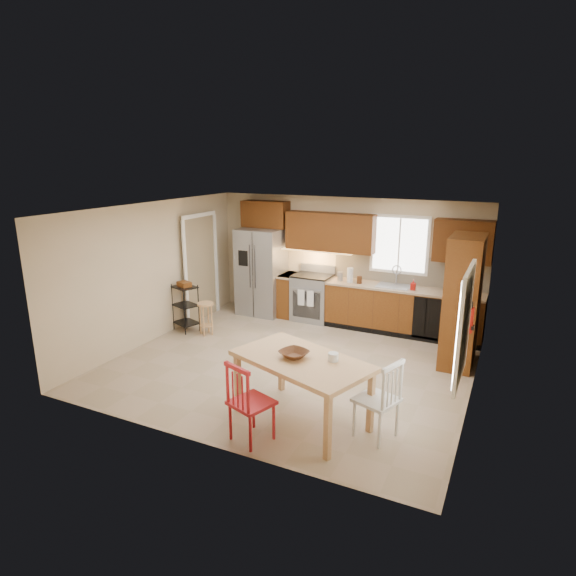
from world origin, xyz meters
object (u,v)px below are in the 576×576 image
(chair_white, at_px, (377,398))
(table_bowl, at_px, (294,357))
(table_jar, at_px, (333,359))
(soap_bottle, at_px, (413,285))
(refrigerator, at_px, (262,272))
(range_stove, at_px, (312,298))
(chair_red, at_px, (252,401))
(bar_stool, at_px, (206,319))
(fire_extinguisher, at_px, (469,320))
(dining_table, at_px, (302,390))
(pantry, at_px, (462,301))
(utility_cart, at_px, (186,307))

(chair_white, xyz_separation_m, table_bowl, (-1.06, -0.05, 0.34))
(table_jar, bearing_deg, soap_bottle, 86.07)
(chair_white, bearing_deg, refrigerator, 63.68)
(range_stove, relative_size, chair_red, 0.92)
(table_bowl, bearing_deg, chair_white, 2.71)
(chair_white, bearing_deg, bar_stool, 82.02)
(refrigerator, relative_size, fire_extinguisher, 5.06)
(dining_table, bearing_deg, bar_stool, 164.19)
(table_bowl, relative_size, table_jar, 2.17)
(fire_extinguisher, bearing_deg, chair_white, -116.78)
(soap_bottle, bearing_deg, chair_white, -84.63)
(pantry, distance_m, utility_cart, 5.01)
(table_bowl, bearing_deg, soap_bottle, 78.71)
(refrigerator, distance_m, chair_red, 4.85)
(table_bowl, xyz_separation_m, utility_cart, (-3.26, 2.05, -0.38))
(range_stove, bearing_deg, table_bowl, -70.53)
(table_bowl, distance_m, utility_cart, 3.87)
(range_stove, bearing_deg, chair_white, -57.06)
(chair_red, bearing_deg, chair_white, 47.58)
(table_bowl, distance_m, bar_stool, 3.47)
(refrigerator, height_order, table_jar, refrigerator)
(pantry, xyz_separation_m, utility_cart, (-4.93, -0.67, -0.59))
(refrigerator, distance_m, soap_bottle, 3.18)
(chair_white, bearing_deg, fire_extinguisher, -7.50)
(table_jar, distance_m, bar_stool, 3.82)
(range_stove, relative_size, fire_extinguisher, 2.56)
(fire_extinguisher, relative_size, dining_table, 0.21)
(fire_extinguisher, bearing_deg, table_bowl, -138.35)
(fire_extinguisher, distance_m, table_jar, 2.10)
(chair_red, bearing_deg, bar_stool, 152.70)
(pantry, distance_m, chair_white, 2.79)
(range_stove, height_order, pantry, pantry)
(soap_bottle, distance_m, chair_red, 4.40)
(refrigerator, height_order, soap_bottle, refrigerator)
(chair_red, height_order, bar_stool, chair_red)
(chair_red, xyz_separation_m, utility_cart, (-3.01, 2.70, -0.04))
(pantry, relative_size, table_bowl, 6.07)
(range_stove, height_order, soap_bottle, soap_bottle)
(soap_bottle, relative_size, bar_stool, 0.31)
(table_jar, bearing_deg, chair_white, -5.63)
(pantry, relative_size, dining_table, 1.23)
(chair_white, bearing_deg, range_stove, 52.22)
(refrigerator, height_order, dining_table, refrigerator)
(chair_red, bearing_deg, table_bowl, 88.77)
(utility_cart, bearing_deg, pantry, 28.21)
(dining_table, relative_size, chair_red, 1.70)
(pantry, bearing_deg, fire_extinguisher, -79.22)
(soap_bottle, height_order, pantry, pantry)
(refrigerator, xyz_separation_m, bar_stool, (-0.31, -1.62, -0.60))
(chair_red, relative_size, table_bowl, 2.90)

